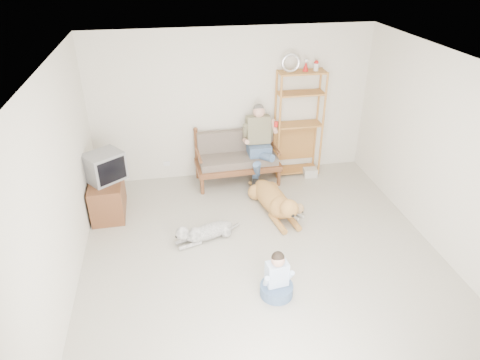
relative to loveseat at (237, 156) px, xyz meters
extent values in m
plane|color=beige|center=(-0.02, -2.44, -0.49)|extent=(5.50, 5.50, 0.00)
plane|color=white|center=(-0.02, -2.44, 2.21)|extent=(5.50, 5.50, 0.00)
plane|color=beige|center=(-0.02, 0.31, 0.86)|extent=(5.00, 0.00, 5.00)
plane|color=beige|center=(-2.52, -2.44, 0.86)|extent=(0.00, 5.50, 5.50)
plane|color=beige|center=(2.48, -2.44, 0.86)|extent=(0.00, 5.50, 5.50)
cube|color=brown|center=(0.00, -0.07, -0.14)|extent=(1.53, 0.76, 0.10)
cube|color=#6A5D51|center=(0.00, -0.07, -0.02)|extent=(1.40, 0.66, 0.13)
cube|color=#6A5D51|center=(0.00, 0.17, 0.21)|extent=(1.38, 0.18, 0.45)
cylinder|color=brown|center=(0.00, 0.23, 0.41)|extent=(1.40, 0.11, 0.05)
cylinder|color=brown|center=(-0.70, -0.37, -0.34)|extent=(0.07, 0.07, 0.30)
cylinder|color=brown|center=(-0.70, 0.23, -0.01)|extent=(0.07, 0.07, 0.95)
cylinder|color=brown|center=(0.70, -0.37, -0.34)|extent=(0.07, 0.07, 0.30)
cylinder|color=brown|center=(0.70, 0.23, -0.01)|extent=(0.07, 0.07, 0.95)
cube|color=slate|center=(0.39, -0.07, 0.14)|extent=(0.40, 0.38, 0.20)
cube|color=gray|center=(0.39, 0.03, 0.48)|extent=(0.42, 0.28, 0.52)
sphere|color=tan|center=(0.39, 0.00, 0.83)|extent=(0.21, 0.21, 0.21)
sphere|color=#524E48|center=(0.39, 0.02, 0.87)|extent=(0.19, 0.19, 0.19)
cylinder|color=red|center=(0.66, -0.19, 0.65)|extent=(0.07, 0.07, 0.09)
cube|color=#BD733B|center=(1.17, 0.11, 1.45)|extent=(0.83, 0.34, 0.03)
torus|color=silver|center=(0.95, 0.11, 1.62)|extent=(0.33, 0.05, 0.33)
cone|color=red|center=(1.22, 0.11, 1.55)|extent=(0.11, 0.11, 0.17)
cylinder|color=#BD733B|center=(0.76, -0.05, 0.49)|extent=(0.04, 0.04, 1.96)
cylinder|color=#BD733B|center=(0.76, 0.27, 0.49)|extent=(0.04, 0.04, 1.96)
cylinder|color=#BD733B|center=(1.57, -0.05, 0.49)|extent=(0.04, 0.04, 1.96)
cylinder|color=#BD733B|center=(1.57, 0.27, 0.49)|extent=(0.04, 0.04, 1.96)
cube|color=silver|center=(1.39, -0.11, -0.41)|extent=(0.26, 0.19, 0.16)
cube|color=brown|center=(-2.24, -0.72, -0.19)|extent=(0.52, 0.91, 0.60)
cube|color=brown|center=(-2.48, -0.94, -0.19)|extent=(0.03, 0.40, 0.50)
cube|color=brown|center=(-2.48, -0.50, -0.19)|extent=(0.03, 0.40, 0.50)
cube|color=gray|center=(-2.22, -0.69, 0.34)|extent=(0.70, 0.68, 0.46)
cube|color=black|center=(-2.09, -0.86, 0.34)|extent=(0.38, 0.30, 0.36)
cube|color=silver|center=(-1.27, 0.30, -0.19)|extent=(0.12, 0.02, 0.08)
ellipsoid|color=#CC8247|center=(0.40, -1.05, -0.30)|extent=(0.61, 1.22, 0.36)
sphere|color=#CC8247|center=(0.46, -1.39, -0.28)|extent=(0.36, 0.36, 0.36)
sphere|color=#CC8247|center=(0.51, -1.68, -0.12)|extent=(0.29, 0.29, 0.29)
ellipsoid|color=#CC8247|center=(0.53, -1.81, -0.15)|extent=(0.16, 0.22, 0.11)
cylinder|color=#CC8247|center=(0.30, -0.48, -0.41)|extent=(0.28, 0.43, 0.06)
ellipsoid|color=#CC8247|center=(0.41, -1.67, -0.12)|extent=(0.08, 0.10, 0.14)
ellipsoid|color=#CC8247|center=(0.61, -1.63, -0.12)|extent=(0.08, 0.10, 0.14)
ellipsoid|color=white|center=(-0.72, -1.70, -0.37)|extent=(0.82, 0.50, 0.23)
sphere|color=white|center=(-0.94, -1.78, -0.35)|extent=(0.23, 0.23, 0.23)
sphere|color=white|center=(-1.12, -1.84, -0.25)|extent=(0.20, 0.20, 0.20)
ellipsoid|color=white|center=(-1.20, -1.87, -0.27)|extent=(0.16, 0.13, 0.08)
cylinder|color=white|center=(-0.35, -1.58, -0.44)|extent=(0.26, 0.22, 0.04)
ellipsoid|color=white|center=(-1.12, -1.76, -0.25)|extent=(0.07, 0.06, 0.10)
ellipsoid|color=white|center=(-1.08, -1.90, -0.25)|extent=(0.07, 0.06, 0.10)
ellipsoid|color=white|center=(0.63, -1.22, -0.39)|extent=(0.41, 0.51, 0.18)
sphere|color=white|center=(0.70, -1.34, -0.38)|extent=(0.18, 0.18, 0.18)
sphere|color=#A78153|center=(0.75, -1.44, -0.30)|extent=(0.17, 0.17, 0.17)
ellipsoid|color=#A78153|center=(0.79, -1.50, -0.32)|extent=(0.12, 0.14, 0.06)
cylinder|color=white|center=(0.52, -1.01, -0.45)|extent=(0.16, 0.14, 0.03)
cone|color=#A78153|center=(0.69, -1.45, -0.25)|extent=(0.05, 0.05, 0.06)
cone|color=#A78153|center=(0.80, -1.40, -0.25)|extent=(0.05, 0.05, 0.06)
torus|color=red|center=(0.74, -1.42, -0.32)|extent=(0.15, 0.15, 0.02)
cylinder|color=slate|center=(-0.02, -3.03, -0.41)|extent=(0.42, 0.42, 0.15)
cube|color=silver|center=(-0.02, -3.01, -0.16)|extent=(0.28, 0.20, 0.32)
sphere|color=tan|center=(-0.02, -3.03, 0.07)|extent=(0.17, 0.17, 0.17)
sphere|color=black|center=(-0.02, -3.02, 0.09)|extent=(0.16, 0.16, 0.16)
camera|label=1|loc=(-1.18, -6.90, 3.41)|focal=32.00mm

